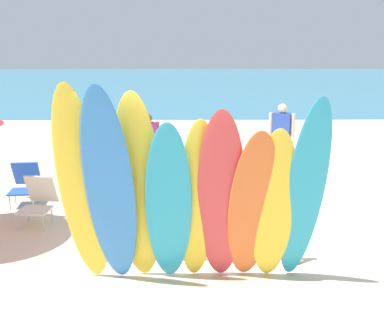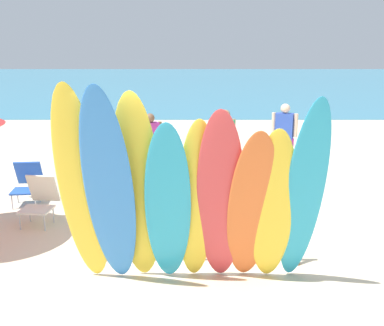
# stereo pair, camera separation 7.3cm
# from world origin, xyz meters

# --- Properties ---
(ground) EXTENTS (60.00, 60.00, 0.00)m
(ground) POSITION_xyz_m (0.00, 14.00, 0.00)
(ground) COLOR beige
(ocean_water) EXTENTS (60.00, 40.00, 0.02)m
(ocean_water) POSITION_xyz_m (0.00, 32.86, 0.01)
(ocean_water) COLOR teal
(ocean_water) RESTS_ON ground
(surfboard_rack) EXTENTS (3.01, 0.07, 0.61)m
(surfboard_rack) POSITION_xyz_m (0.00, 0.00, 0.49)
(surfboard_rack) COLOR brown
(surfboard_rack) RESTS_ON ground
(surfboard_yellow_0) EXTENTS (0.61, 0.98, 2.61)m
(surfboard_yellow_0) POSITION_xyz_m (-1.31, -0.72, 1.31)
(surfboard_yellow_0) COLOR yellow
(surfboard_yellow_0) RESTS_ON ground
(surfboard_blue_1) EXTENTS (0.62, 1.09, 2.61)m
(surfboard_blue_1) POSITION_xyz_m (-0.97, -0.81, 1.30)
(surfboard_blue_1) COLOR #337AD1
(surfboard_blue_1) RESTS_ON ground
(surfboard_yellow_2) EXTENTS (0.60, 0.84, 2.51)m
(surfboard_yellow_2) POSITION_xyz_m (-0.67, -0.63, 1.25)
(surfboard_yellow_2) COLOR yellow
(surfboard_yellow_2) RESTS_ON ground
(surfboard_teal_3) EXTENTS (0.57, 0.82, 2.18)m
(surfboard_teal_3) POSITION_xyz_m (-0.31, -0.67, 1.09)
(surfboard_teal_3) COLOR #289EC6
(surfboard_teal_3) RESTS_ON ground
(surfboard_yellow_4) EXTENTS (0.54, 0.74, 2.19)m
(surfboard_yellow_4) POSITION_xyz_m (0.03, -0.58, 1.10)
(surfboard_yellow_4) COLOR yellow
(surfboard_yellow_4) RESTS_ON ground
(surfboard_red_5) EXTENTS (0.65, 0.88, 2.32)m
(surfboard_red_5) POSITION_xyz_m (0.32, -0.65, 1.16)
(surfboard_red_5) COLOR #D13D42
(surfboard_red_5) RESTS_ON ground
(surfboard_orange_6) EXTENTS (0.62, 0.89, 2.09)m
(surfboard_orange_6) POSITION_xyz_m (0.69, -0.65, 1.05)
(surfboard_orange_6) COLOR orange
(surfboard_orange_6) RESTS_ON ground
(surfboard_yellow_7) EXTENTS (0.59, 0.84, 2.11)m
(surfboard_yellow_7) POSITION_xyz_m (0.94, -0.65, 1.05)
(surfboard_yellow_7) COLOR yellow
(surfboard_yellow_7) RESTS_ON ground
(surfboard_teal_8) EXTENTS (0.50, 1.02, 2.47)m
(surfboard_teal_8) POSITION_xyz_m (1.28, -0.73, 1.24)
(surfboard_teal_8) COLOR #289EC6
(surfboard_teal_8) RESTS_ON ground
(beachgoer_midbeach) EXTENTS (0.49, 0.45, 1.65)m
(beachgoer_midbeach) POSITION_xyz_m (0.66, 3.77, 0.95)
(beachgoer_midbeach) COLOR #9E704C
(beachgoer_midbeach) RESTS_ON ground
(beachgoer_near_rack) EXTENTS (0.58, 0.35, 1.63)m
(beachgoer_near_rack) POSITION_xyz_m (2.16, 4.97, 0.94)
(beachgoer_near_rack) COLOR beige
(beachgoer_near_rack) RESTS_ON ground
(beachgoer_by_water) EXTENTS (0.44, 0.52, 1.70)m
(beachgoer_by_water) POSITION_xyz_m (-1.93, 3.77, 0.98)
(beachgoer_by_water) COLOR tan
(beachgoer_by_water) RESTS_ON ground
(beachgoer_photographing) EXTENTS (0.50, 0.35, 1.49)m
(beachgoer_photographing) POSITION_xyz_m (-0.95, 4.31, 0.86)
(beachgoer_photographing) COLOR brown
(beachgoer_photographing) RESTS_ON ground
(beach_chair_red) EXTENTS (0.57, 0.73, 0.82)m
(beach_chair_red) POSITION_xyz_m (-2.60, 1.60, 0.43)
(beach_chair_red) COLOR #B7B7BC
(beach_chair_red) RESTS_ON ground
(beach_chair_blue) EXTENTS (0.56, 0.76, 0.80)m
(beach_chair_blue) POSITION_xyz_m (-3.17, 2.64, 0.42)
(beach_chair_blue) COLOR #B7B7BC
(beach_chair_blue) RESTS_ON ground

